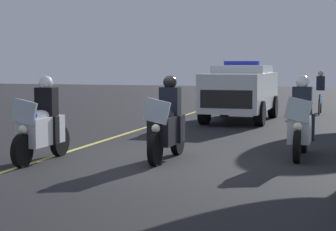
{
  "coord_description": "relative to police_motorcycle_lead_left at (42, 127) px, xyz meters",
  "views": [
    {
      "loc": [
        11.28,
        3.53,
        1.96
      ],
      "look_at": [
        -0.3,
        0.0,
        0.9
      ],
      "focal_mm": 63.44,
      "sensor_mm": 36.0,
      "label": 1
    }
  ],
  "objects": [
    {
      "name": "police_motorcycle_trailing",
      "position": [
        -2.06,
        4.93,
        0.0
      ],
      "size": [
        2.14,
        0.56,
        1.72
      ],
      "color": "black",
      "rests_on": "ground"
    },
    {
      "name": "cyclist_background",
      "position": [
        -13.34,
        4.81,
        0.14
      ],
      "size": [
        1.76,
        0.32,
        1.69
      ],
      "color": "black",
      "rests_on": "ground"
    },
    {
      "name": "ground_plane",
      "position": [
        -0.71,
        2.33,
        -0.7
      ],
      "size": [
        80.0,
        80.0,
        0.0
      ],
      "primitive_type": "plane",
      "color": "black"
    },
    {
      "name": "police_motorcycle_lead_right",
      "position": [
        -0.9,
        2.35,
        0.0
      ],
      "size": [
        2.14,
        0.56,
        1.72
      ],
      "color": "black",
      "rests_on": "ground"
    },
    {
      "name": "police_suv",
      "position": [
        -9.64,
        2.33,
        0.37
      ],
      "size": [
        4.93,
        2.12,
        2.05
      ],
      "color": "silver",
      "rests_on": "ground"
    },
    {
      "name": "lane_stripe_center",
      "position": [
        -0.71,
        -0.09,
        -0.7
      ],
      "size": [
        48.0,
        0.12,
        0.01
      ],
      "primitive_type": "cube",
      "color": "#E0D14C",
      "rests_on": "ground"
    },
    {
      "name": "police_motorcycle_lead_left",
      "position": [
        0.0,
        0.0,
        0.0
      ],
      "size": [
        2.14,
        0.56,
        1.72
      ],
      "color": "black",
      "rests_on": "ground"
    }
  ]
}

